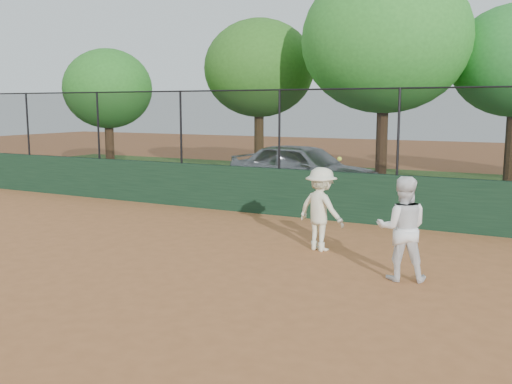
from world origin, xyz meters
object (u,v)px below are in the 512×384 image
at_px(tree_2, 385,40).
at_px(player_second, 402,228).
at_px(tree_1, 259,69).
at_px(tree_0, 108,89).
at_px(player_main, 321,209).
at_px(parked_car, 303,169).

bearing_deg(tree_2, player_second, -72.87).
bearing_deg(player_second, tree_1, -69.89).
xyz_separation_m(tree_1, tree_2, (5.01, -1.20, 0.67)).
distance_m(tree_0, tree_2, 11.18).
relative_size(player_second, tree_0, 0.33).
bearing_deg(tree_2, tree_1, 166.58).
height_order(player_second, tree_0, tree_0).
bearing_deg(player_main, parked_car, 115.55).
relative_size(parked_car, tree_2, 0.68).
bearing_deg(player_second, parked_car, -74.25).
bearing_deg(player_main, tree_0, 147.68).
xyz_separation_m(parked_car, tree_1, (-2.97, 2.79, 3.32)).
distance_m(player_main, tree_0, 14.47).
height_order(player_main, tree_2, tree_2).
relative_size(tree_0, tree_2, 0.71).
height_order(tree_1, tree_2, tree_2).
bearing_deg(tree_0, player_second, -32.39).
bearing_deg(tree_1, player_second, -52.64).
height_order(player_main, tree_0, tree_0).
distance_m(parked_car, tree_0, 9.53).
xyz_separation_m(tree_0, tree_2, (11.09, 0.20, 1.37)).
xyz_separation_m(player_main, tree_0, (-12.03, 7.61, 2.63)).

